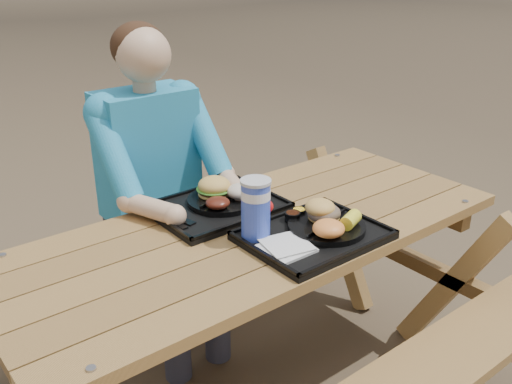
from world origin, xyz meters
TOP-DOWN VIEW (x-y plane):
  - picnic_table at (0.00, 0.00)m, footprint 1.80×1.49m
  - tray_near at (0.09, -0.19)m, footprint 0.45×0.35m
  - tray_far at (-0.03, 0.19)m, footprint 0.45×0.35m
  - plate_near at (0.15, -0.20)m, footprint 0.26×0.26m
  - plate_far at (0.00, 0.20)m, footprint 0.26×0.26m
  - napkin_stack at (-0.05, -0.22)m, footprint 0.15×0.15m
  - soda_cup at (-0.07, -0.09)m, footprint 0.09×0.09m
  - condiment_bbq at (0.10, -0.08)m, footprint 0.05×0.05m
  - condiment_mustard at (0.14, -0.06)m, footprint 0.05×0.05m
  - sandwich at (0.17, -0.16)m, footprint 0.11×0.11m
  - mac_cheese at (0.09, -0.26)m, footprint 0.10×0.10m
  - corn_cob at (0.20, -0.26)m, footprint 0.10×0.10m
  - cutlery_far at (-0.20, 0.19)m, footprint 0.06×0.17m
  - burger at (-0.01, 0.24)m, footprint 0.12×0.12m
  - baked_beans at (-0.06, 0.14)m, footprint 0.09×0.09m
  - potato_salad at (0.05, 0.16)m, footprint 0.10×0.10m
  - diner at (-0.08, 0.59)m, footprint 0.48×0.84m

SIDE VIEW (x-z plane):
  - picnic_table at x=0.00m, z-range 0.00..0.75m
  - diner at x=-0.08m, z-range 0.00..1.28m
  - tray_near at x=0.09m, z-range 0.75..0.77m
  - tray_far at x=-0.03m, z-range 0.75..0.77m
  - cutlery_far at x=-0.20m, z-range 0.77..0.78m
  - napkin_stack at x=-0.05m, z-range 0.77..0.79m
  - plate_near at x=0.15m, z-range 0.77..0.79m
  - plate_far at x=0.00m, z-range 0.77..0.79m
  - condiment_mustard at x=0.14m, z-range 0.77..0.80m
  - condiment_bbq at x=0.10m, z-range 0.77..0.80m
  - baked_beans at x=-0.06m, z-range 0.79..0.83m
  - corn_cob at x=0.20m, z-range 0.79..0.84m
  - mac_cheese at x=0.09m, z-range 0.79..0.84m
  - potato_salad at x=0.05m, z-range 0.79..0.84m
  - burger at x=-0.01m, z-range 0.79..0.90m
  - sandwich at x=0.17m, z-range 0.79..0.90m
  - soda_cup at x=-0.07m, z-range 0.77..0.96m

